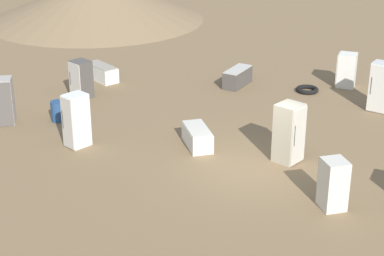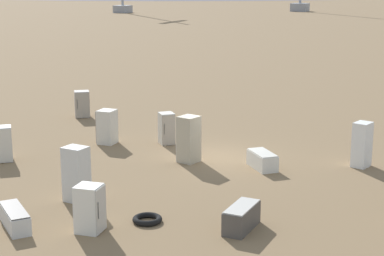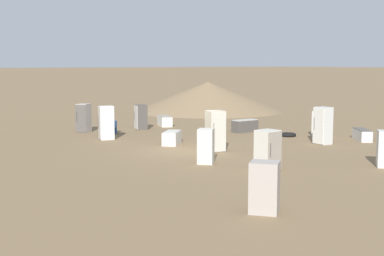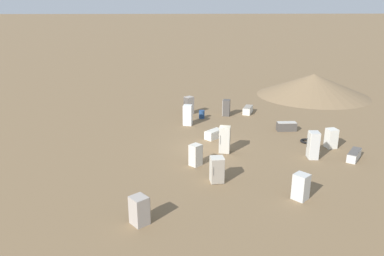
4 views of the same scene
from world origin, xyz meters
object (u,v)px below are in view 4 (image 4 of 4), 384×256
(discarded_fridge_4, at_px, (188,115))
(discarded_fridge_8, at_px, (140,210))
(discarded_fridge_1, at_px, (301,187))
(discarded_fridge_6, at_px, (226,108))
(discarded_fridge_11, at_px, (287,126))
(discarded_fridge_5, at_px, (217,170))
(discarded_fridge_10, at_px, (196,155))
(discarded_fridge_13, at_px, (354,155))
(discarded_fridge_12, at_px, (214,134))
(discarded_fridge_3, at_px, (225,140))
(discarded_fridge_7, at_px, (189,105))
(discarded_fridge_9, at_px, (313,145))
(discarded_fridge_2, at_px, (248,110))
(scrap_tire, at_px, (306,141))
(discarded_fridge_0, at_px, (331,138))
(rusty_barrel, at_px, (202,114))

(discarded_fridge_4, distance_m, discarded_fridge_8, 15.87)
(discarded_fridge_1, height_order, discarded_fridge_6, discarded_fridge_6)
(discarded_fridge_8, distance_m, discarded_fridge_11, 17.62)
(discarded_fridge_5, relative_size, discarded_fridge_10, 1.08)
(discarded_fridge_13, bearing_deg, discarded_fridge_8, 64.65)
(discarded_fridge_5, xyz_separation_m, discarded_fridge_13, (9.83, 2.89, -0.48))
(discarded_fridge_12, bearing_deg, discarded_fridge_1, 155.72)
(discarded_fridge_5, height_order, discarded_fridge_8, discarded_fridge_5)
(discarded_fridge_4, bearing_deg, discarded_fridge_8, -176.46)
(discarded_fridge_3, distance_m, discarded_fridge_12, 3.16)
(discarded_fridge_4, relative_size, discarded_fridge_8, 1.27)
(discarded_fridge_7, relative_size, discarded_fridge_13, 0.93)
(discarded_fridge_5, bearing_deg, discarded_fridge_10, -70.55)
(discarded_fridge_3, height_order, discarded_fridge_10, discarded_fridge_3)
(discarded_fridge_9, height_order, discarded_fridge_12, discarded_fridge_9)
(discarded_fridge_2, distance_m, discarded_fridge_6, 2.38)
(discarded_fridge_4, bearing_deg, discarded_fridge_6, -39.11)
(discarded_fridge_2, height_order, discarded_fridge_10, discarded_fridge_10)
(discarded_fridge_12, relative_size, scrap_tire, 1.72)
(discarded_fridge_4, bearing_deg, discarded_fridge_3, -145.98)
(discarded_fridge_6, relative_size, discarded_fridge_10, 1.07)
(discarded_fridge_4, bearing_deg, scrap_tire, -104.19)
(discarded_fridge_8, bearing_deg, discarded_fridge_12, 119.59)
(discarded_fridge_0, relative_size, discarded_fridge_2, 0.77)
(discarded_fridge_2, bearing_deg, discarded_fridge_3, 91.82)
(discarded_fridge_1, height_order, discarded_fridge_9, discarded_fridge_9)
(discarded_fridge_5, distance_m, rusty_barrel, 13.31)
(discarded_fridge_9, relative_size, scrap_tire, 2.04)
(discarded_fridge_2, bearing_deg, discarded_fridge_10, 86.23)
(discarded_fridge_6, relative_size, discarded_fridge_7, 0.90)
(discarded_fridge_4, relative_size, discarded_fridge_13, 0.99)
(discarded_fridge_6, relative_size, discarded_fridge_12, 0.96)
(discarded_fridge_0, height_order, discarded_fridge_4, discarded_fridge_4)
(discarded_fridge_10, relative_size, scrap_tire, 1.55)
(discarded_fridge_12, distance_m, rusty_barrel, 5.58)
(discarded_fridge_1, xyz_separation_m, discarded_fridge_2, (0.61, 17.14, -0.40))
(discarded_fridge_11, height_order, discarded_fridge_13, discarded_fridge_11)
(discarded_fridge_9, bearing_deg, discarded_fridge_0, -42.85)
(discarded_fridge_3, distance_m, discarded_fridge_7, 10.37)
(discarded_fridge_9, distance_m, scrap_tire, 3.32)
(discarded_fridge_10, bearing_deg, scrap_tire, 69.60)
(discarded_fridge_1, xyz_separation_m, scrap_tire, (3.47, 8.71, -0.64))
(discarded_fridge_3, relative_size, discarded_fridge_13, 1.04)
(discarded_fridge_1, height_order, discarded_fridge_8, discarded_fridge_1)
(discarded_fridge_8, bearing_deg, discarded_fridge_4, 130.98)
(discarded_fridge_2, xyz_separation_m, discarded_fridge_3, (-3.76, -10.11, 0.63))
(discarded_fridge_9, xyz_separation_m, discarded_fridge_10, (-8.11, -0.71, -0.23))
(discarded_fridge_13, bearing_deg, discarded_fridge_2, -29.72)
(discarded_fridge_7, xyz_separation_m, discarded_fridge_10, (-0.19, -12.32, -0.14))
(discarded_fridge_6, relative_size, discarded_fridge_9, 0.81)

